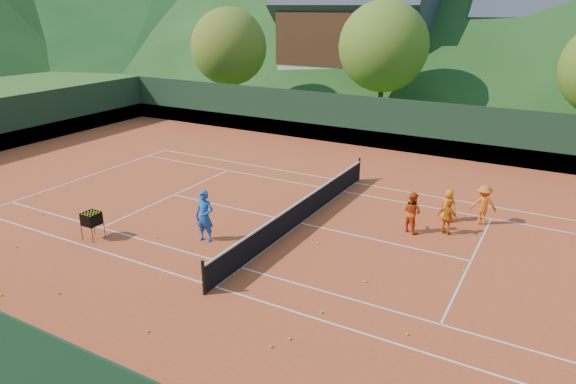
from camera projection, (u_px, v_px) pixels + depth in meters
The scene contains 31 objects.
ground at pixel (300, 224), 19.92m from camera, with size 400.00×400.00×0.00m, color #2F541A.
clay_court at pixel (300, 223), 19.92m from camera, with size 40.00×24.00×0.02m, color #BF441F.
coach at pixel (205, 216), 18.13m from camera, with size 0.69×0.45×1.89m, color #1B54B2.
student_a at pixel (412, 212), 18.91m from camera, with size 0.76×0.59×1.56m, color #D54812.
student_b at pixel (448, 217), 18.74m from camera, with size 0.78×0.32×1.32m, color orange.
student_c at pixel (448, 205), 19.90m from camera, with size 0.64×0.41×1.30m, color orange.
student_d at pixel (483, 205), 19.59m from camera, with size 1.02×0.58×1.57m, color orange.
tennis_ball_0 at pixel (234, 274), 16.09m from camera, with size 0.07×0.07×0.07m, color #C7E726.
tennis_ball_1 at pixel (147, 331), 13.27m from camera, with size 0.07×0.07×0.07m, color #C7E726.
tennis_ball_2 at pixel (42, 215), 20.60m from camera, with size 0.07×0.07×0.07m, color #C7E726.
tennis_ball_3 at pixel (290, 339), 12.97m from camera, with size 0.07×0.07×0.07m, color #C7E726.
tennis_ball_4 at pixel (164, 203), 21.85m from camera, with size 0.07×0.07×0.07m, color #C7E726.
tennis_ball_5 at pixel (58, 293), 15.02m from camera, with size 0.07×0.07×0.07m, color #C7E726.
tennis_ball_6 at pixel (464, 270), 16.32m from camera, with size 0.07×0.07×0.07m, color #C7E726.
tennis_ball_7 at pixel (365, 281), 15.65m from camera, with size 0.07×0.07×0.07m, color #C7E726.
tennis_ball_8 at pixel (407, 334), 13.14m from camera, with size 0.07×0.07×0.07m, color #C7E726.
tennis_ball_9 at pixel (150, 202), 21.89m from camera, with size 0.07×0.07×0.07m, color #C7E726.
tennis_ball_10 at pixel (322, 312), 14.10m from camera, with size 0.07×0.07×0.07m, color #C7E726.
tennis_ball_12 at pixel (271, 346), 12.68m from camera, with size 0.07×0.07×0.07m, color #C7E726.
tennis_ball_14 at pixel (317, 244), 18.12m from camera, with size 0.07×0.07×0.07m, color #C7E726.
tennis_ball_15 at pixel (157, 237), 18.63m from camera, with size 0.07×0.07×0.07m, color #C7E726.
tennis_ball_16 at pixel (1, 295), 14.92m from camera, with size 0.07×0.07×0.07m, color #C7E726.
tennis_ball_17 at pixel (16, 247), 17.91m from camera, with size 0.07×0.07×0.07m, color #C7E726.
court_lines at pixel (300, 223), 19.91m from camera, with size 23.83×11.03×0.00m.
tennis_net at pixel (301, 211), 19.74m from camera, with size 0.10×12.07×1.10m.
perimeter_fence at pixel (301, 193), 19.48m from camera, with size 40.40×24.24×3.00m.
ball_hopper at pixel (91, 219), 18.37m from camera, with size 0.57×0.57×1.00m.
chalet_left at pixel (358, 32), 47.14m from camera, with size 13.80×9.93×12.92m.
chalet_mid at pixel (553, 42), 43.28m from camera, with size 12.65×8.82×11.45m.
tree_a at pixel (229, 47), 40.34m from camera, with size 6.00×6.00×7.88m.
tree_b at pixel (384, 47), 36.35m from camera, with size 6.40×6.40×8.40m.
Camera 1 is at (8.53, -16.18, 8.01)m, focal length 32.00 mm.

